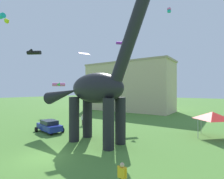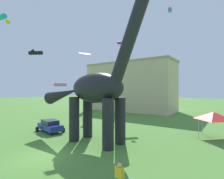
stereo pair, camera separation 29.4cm
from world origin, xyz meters
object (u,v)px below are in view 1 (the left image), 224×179
object	(u,v)px
dinosaur_sculpture	(96,88)
parked_sedan_left	(49,126)
kite_mid_center	(169,10)
person_photographer	(83,119)
kite_drifting	(84,53)
person_strolling_adult	(113,122)
kite_mid_right	(122,43)
kite_trailing	(33,52)
kite_high_left	(59,84)
kite_mid_left	(0,18)
festival_canopy_tent	(213,116)
person_far_spectator	(122,174)

from	to	relation	value
dinosaur_sculpture	parked_sedan_left	xyz separation A→B (m)	(-7.85, -0.11, -4.92)
dinosaur_sculpture	kite_mid_center	distance (m)	15.56
person_photographer	kite_drifting	size ratio (longest dim) A/B	1.00
person_strolling_adult	kite_mid_right	distance (m)	17.31
kite_trailing	kite_high_left	distance (m)	8.67
kite_mid_left	kite_trailing	world-z (taller)	kite_mid_left
parked_sedan_left	festival_canopy_tent	world-z (taller)	festival_canopy_tent
parked_sedan_left	kite_mid_left	size ratio (longest dim) A/B	2.05
kite_mid_center	kite_high_left	xyz separation A→B (m)	(-24.82, 1.00, -9.84)
person_photographer	kite_mid_right	bearing A→B (deg)	-9.82
parked_sedan_left	kite_mid_right	bearing A→B (deg)	97.27
person_far_spectator	kite_high_left	bearing A→B (deg)	-8.40
kite_trailing	kite_drifting	bearing A→B (deg)	-9.23
kite_mid_center	kite_mid_left	xyz separation A→B (m)	(-15.63, -14.77, -2.49)
kite_mid_center	kite_trailing	size ratio (longest dim) A/B	0.21
dinosaur_sculpture	kite_mid_right	bearing A→B (deg)	133.72
parked_sedan_left	person_far_spectator	bearing A→B (deg)	-10.26
kite_mid_center	kite_trailing	distance (m)	25.54
person_strolling_adult	kite_mid_left	xyz separation A→B (m)	(-8.00, -12.07, 13.40)
kite_mid_right	kite_trailing	world-z (taller)	kite_mid_right
kite_mid_right	person_far_spectator	bearing A→B (deg)	-58.86
person_photographer	festival_canopy_tent	xyz separation A→B (m)	(17.23, 3.54, 1.50)
dinosaur_sculpture	parked_sedan_left	world-z (taller)	dinosaur_sculpture
person_far_spectator	festival_canopy_tent	distance (m)	15.48
person_strolling_adult	parked_sedan_left	bearing A→B (deg)	108.42
kite_mid_center	kite_trailing	world-z (taller)	kite_mid_center
parked_sedan_left	person_photographer	xyz separation A→B (m)	(0.68, 5.53, 0.24)
person_photographer	kite_high_left	bearing A→B (deg)	60.01
kite_drifting	kite_high_left	xyz separation A→B (m)	(-16.08, 8.74, -3.51)
kite_drifting	kite_mid_right	xyz separation A→B (m)	(-2.59, 13.77, 4.92)
festival_canopy_tent	kite_mid_center	distance (m)	15.05
person_strolling_adult	kite_mid_right	bearing A→B (deg)	-14.67
kite_high_left	person_photographer	bearing A→B (deg)	-23.60
kite_mid_left	kite_mid_right	world-z (taller)	kite_mid_right
person_photographer	parked_sedan_left	bearing A→B (deg)	166.62
person_strolling_adult	kite_drifting	world-z (taller)	kite_drifting
parked_sedan_left	kite_mid_center	distance (m)	22.63
person_far_spectator	kite_mid_right	distance (m)	29.56
dinosaur_sculpture	kite_trailing	xyz separation A→B (m)	(-19.95, 4.90, 7.16)
person_strolling_adult	kite_high_left	bearing A→B (deg)	40.24
kite_drifting	kite_mid_right	distance (m)	14.85
parked_sedan_left	kite_high_left	bearing A→B (deg)	149.45
parked_sedan_left	kite_mid_left	distance (m)	14.40
kite_drifting	kite_mid_left	world-z (taller)	kite_mid_left
kite_drifting	kite_mid_right	bearing A→B (deg)	100.64
kite_drifting	kite_high_left	world-z (taller)	kite_drifting
kite_mid_left	dinosaur_sculpture	bearing A→B (deg)	23.57
kite_mid_center	person_far_spectator	bearing A→B (deg)	-82.68
dinosaur_sculpture	kite_trailing	distance (m)	21.76
parked_sedan_left	festival_canopy_tent	distance (m)	20.14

